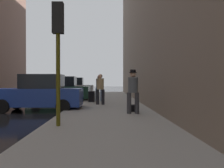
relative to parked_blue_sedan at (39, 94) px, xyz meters
The scene contains 11 objects.
sidewalk 3.64m from the parked_blue_sedan, 19.47° to the right, with size 4.00×40.00×0.15m, color gray.
parked_blue_sedan is the anchor object (origin of this frame).
parked_dark_green_sedan 5.33m from the parked_blue_sedan, 90.00° to the left, with size 4.21×2.07×1.79m.
parked_silver_sedan 10.89m from the parked_blue_sedan, 90.00° to the left, with size 4.25×2.15×1.79m.
fire_hydrant 2.10m from the parked_blue_sedan, 29.61° to the left, with size 0.42×0.22×0.70m.
traffic_light 5.55m from the parked_blue_sedan, 69.17° to the right, with size 0.32×0.32×3.60m.
pedestrian_in_jeans 5.20m from the parked_blue_sedan, 57.59° to the left, with size 0.50×0.41×1.71m.
pedestrian_in_tan_coat 3.43m from the parked_blue_sedan, 31.21° to the left, with size 0.53×0.50×1.71m.
pedestrian_with_beanie 4.86m from the parked_blue_sedan, 26.56° to the right, with size 0.50×0.41×1.78m.
rolling_suitcase 4.37m from the parked_blue_sedan, 57.64° to the left, with size 0.40×0.58×1.04m.
duffel_bag 4.67m from the parked_blue_sedan, 17.56° to the right, with size 0.32×0.44×0.28m.
Camera 1 is at (5.91, -11.01, 1.46)m, focal length 40.00 mm.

